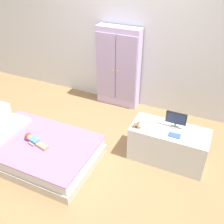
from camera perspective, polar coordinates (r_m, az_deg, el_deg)
ground_plane at (r=3.60m, az=-6.46°, el=-9.19°), size 10.00×10.00×0.02m
back_wall at (r=4.21m, az=3.65°, el=18.72°), size 6.40×0.05×2.70m
bed at (r=3.54m, az=-15.78°, el=-8.19°), size 1.48×0.97×0.28m
pillow at (r=3.77m, az=-22.64°, el=-3.71°), size 0.32×0.70×0.05m
doll at (r=3.46m, az=-17.27°, el=-5.78°), size 0.39×0.16×0.10m
wardrobe at (r=4.33m, az=1.40°, el=9.76°), size 0.72×0.25×1.35m
tv_stand at (r=3.41m, az=12.32°, el=-7.10°), size 0.96×0.44×0.48m
tv_monitor at (r=3.25m, az=14.00°, el=-1.53°), size 0.25×0.10×0.21m
rocking_horse_toy at (r=3.19m, az=5.63°, el=-2.66°), size 0.11×0.04×0.13m
book_blue at (r=3.17m, az=13.67°, el=-5.06°), size 0.14×0.09×0.01m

